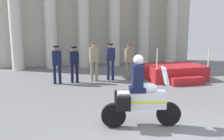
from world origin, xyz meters
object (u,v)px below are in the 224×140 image
motorcycle_with_rider (139,97)px  officer_in_row_3 (110,59)px  officer_in_row_4 (129,59)px  reviewing_stand (175,73)px  officer_in_row_0 (57,62)px  officer_in_row_2 (94,59)px  officer_in_row_1 (74,62)px

motorcycle_with_rider → officer_in_row_3: bearing=94.6°
officer_in_row_4 → officer_in_row_3: bearing=-14.1°
reviewing_stand → officer_in_row_0: bearing=174.9°
officer_in_row_0 → officer_in_row_2: officer_in_row_2 is taller
reviewing_stand → officer_in_row_1: (-4.64, 0.54, 0.63)m
officer_in_row_2 → officer_in_row_3: bearing=172.7°
officer_in_row_1 → officer_in_row_2: size_ratio=0.92×
officer_in_row_3 → officer_in_row_4: 0.88m
officer_in_row_1 → officer_in_row_4: (2.54, -0.02, 0.04)m
officer_in_row_4 → reviewing_stand: bearing=160.2°
officer_in_row_0 → reviewing_stand: bearing=169.0°
officer_in_row_1 → officer_in_row_4: officer_in_row_4 is taller
officer_in_row_2 → officer_in_row_1: bearing=2.4°
motorcycle_with_rider → officer_in_row_4: bearing=85.4°
officer_in_row_1 → officer_in_row_3: 1.68m
officer_in_row_0 → officer_in_row_4: (3.30, 0.04, 0.00)m
officer_in_row_1 → officer_in_row_2: bearing=-177.6°
reviewing_stand → officer_in_row_4: bearing=166.0°
officer_in_row_1 → motorcycle_with_rider: size_ratio=0.78×
reviewing_stand → officer_in_row_1: officer_in_row_1 is taller
reviewing_stand → motorcycle_with_rider: 5.96m
reviewing_stand → officer_in_row_4: officer_in_row_4 is taller
officer_in_row_1 → motorcycle_with_rider: (1.09, -5.31, -0.16)m
officer_in_row_4 → motorcycle_with_rider: size_ratio=0.81×
officer_in_row_0 → officer_in_row_4: officer_in_row_4 is taller
reviewing_stand → officer_in_row_1: bearing=173.4°
officer_in_row_0 → officer_in_row_3: officer_in_row_3 is taller
reviewing_stand → officer_in_row_1: 4.71m
officer_in_row_0 → officer_in_row_3: 2.44m
reviewing_stand → officer_in_row_4: 2.26m
motorcycle_with_rider → officer_in_row_1: bearing=112.3°
officer_in_row_0 → officer_in_row_2: bearing=-179.6°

